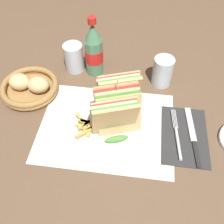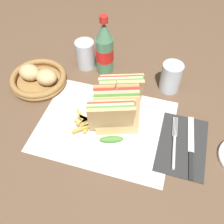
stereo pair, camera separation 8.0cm
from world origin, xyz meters
The scene contains 12 objects.
ground_plane centered at (0.00, 0.00, 0.00)m, with size 4.00×4.00×0.00m, color brown.
placemat centered at (-0.02, -0.03, 0.00)m, with size 0.41×0.32×0.00m.
plate_main centered at (-0.01, -0.03, 0.01)m, with size 0.27×0.27×0.02m.
club_sandwich centered at (0.01, -0.01, 0.08)m, with size 0.16×0.23×0.17m.
fries_pile centered at (-0.07, -0.06, 0.03)m, with size 0.10×0.10×0.02m.
napkin centered at (0.22, -0.04, 0.00)m, with size 0.14×0.22×0.00m.
fork centered at (0.20, -0.05, 0.01)m, with size 0.03×0.19×0.01m.
knife centered at (0.24, -0.04, 0.01)m, with size 0.04×0.22×0.00m.
coke_bottle_near centered at (-0.10, 0.22, 0.10)m, with size 0.06×0.06×0.22m.
glass_near centered at (0.14, 0.19, 0.05)m, with size 0.07×0.07×0.10m.
glass_far centered at (-0.18, 0.22, 0.05)m, with size 0.07×0.07×0.10m.
bread_basket centered at (-0.30, 0.08, 0.02)m, with size 0.20×0.20×0.07m.
Camera 2 is at (0.14, -0.50, 0.66)m, focal length 42.00 mm.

